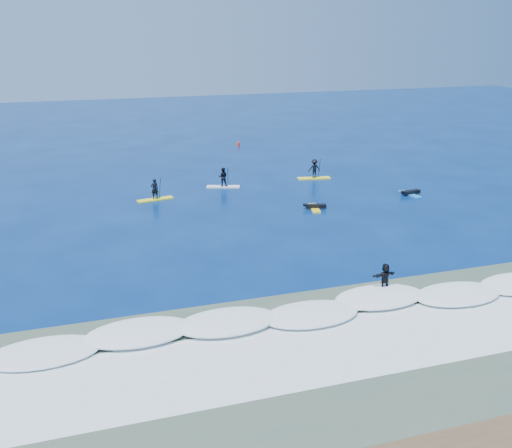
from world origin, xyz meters
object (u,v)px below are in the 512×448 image
object	(u,v)px
sup_paddler_center	(223,179)
prone_paddler_far	(410,193)
prone_paddler_near	(315,207)
marker_buoy	(238,144)
wave_surfer	(385,278)
sup_paddler_right	(314,170)
sup_paddler_left	(155,192)

from	to	relation	value
sup_paddler_center	prone_paddler_far	world-z (taller)	sup_paddler_center
prone_paddler_near	prone_paddler_far	xyz separation A→B (m)	(8.94, 1.16, 0.01)
prone_paddler_near	marker_buoy	bearing A→B (deg)	11.28
wave_surfer	marker_buoy	size ratio (longest dim) A/B	2.96
sup_paddler_center	marker_buoy	bearing A→B (deg)	87.67
prone_paddler_far	wave_surfer	bearing A→B (deg)	136.73
sup_paddler_right	prone_paddler_far	distance (m)	9.06
prone_paddler_far	marker_buoy	xyz separation A→B (m)	(-8.18, 23.08, 0.15)
marker_buoy	sup_paddler_right	bearing A→B (deg)	-80.41
sup_paddler_left	wave_surfer	xyz separation A→B (m)	(9.04, -20.34, 0.23)
prone_paddler_far	sup_paddler_center	bearing A→B (deg)	56.50
prone_paddler_near	wave_surfer	world-z (taller)	wave_surfer
sup_paddler_center	prone_paddler_far	xyz separation A→B (m)	(14.09, -6.79, -0.58)
sup_paddler_left	sup_paddler_right	bearing A→B (deg)	-0.92
sup_paddler_right	prone_paddler_far	world-z (taller)	sup_paddler_right
sup_paddler_right	wave_surfer	xyz separation A→B (m)	(-5.64, -22.78, 0.05)
prone_paddler_far	wave_surfer	distance (m)	19.18
sup_paddler_left	marker_buoy	bearing A→B (deg)	46.49
sup_paddler_center	wave_surfer	world-z (taller)	sup_paddler_center
sup_paddler_center	prone_paddler_near	xyz separation A→B (m)	(5.15, -7.96, -0.58)
sup_paddler_left	sup_paddler_right	world-z (taller)	sup_paddler_right
sup_paddler_right	prone_paddler_near	distance (m)	9.04
sup_paddler_left	prone_paddler_far	distance (m)	20.73
prone_paddler_far	marker_buoy	world-z (taller)	marker_buoy
prone_paddler_near	prone_paddler_far	distance (m)	9.02
sup_paddler_left	sup_paddler_center	distance (m)	6.43
wave_surfer	prone_paddler_far	bearing A→B (deg)	49.82
sup_paddler_right	prone_paddler_far	xyz separation A→B (m)	(5.50, -7.17, -0.64)
sup_paddler_right	wave_surfer	size ratio (longest dim) A/B	1.41
sup_paddler_center	prone_paddler_far	size ratio (longest dim) A/B	1.21
sup_paddler_center	wave_surfer	size ratio (longest dim) A/B	1.35
prone_paddler_far	marker_buoy	bearing A→B (deg)	11.76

